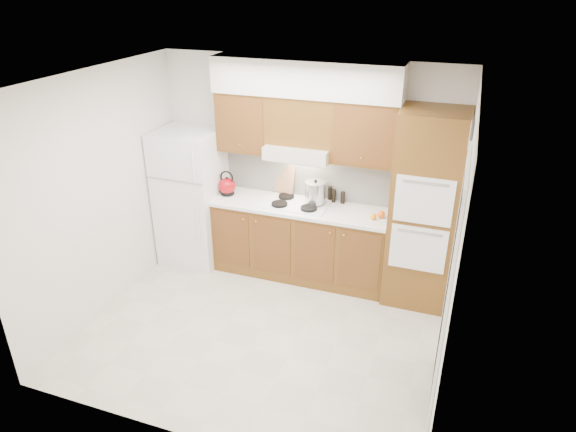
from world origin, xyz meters
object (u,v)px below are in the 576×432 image
(kettle, at_px, (227,186))
(stock_pot, at_px, (315,192))
(fridge, at_px, (192,197))
(oven_cabinet, at_px, (425,210))

(kettle, bearing_deg, stock_pot, 12.86)
(fridge, xyz_separation_m, oven_cabinet, (2.85, 0.03, 0.24))
(oven_cabinet, bearing_deg, fridge, -179.30)
(kettle, distance_m, stock_pot, 1.11)
(oven_cabinet, bearing_deg, kettle, 179.51)
(fridge, bearing_deg, kettle, 6.64)
(oven_cabinet, relative_size, kettle, 10.68)
(fridge, height_order, stock_pot, fridge)
(fridge, relative_size, oven_cabinet, 0.78)
(fridge, distance_m, kettle, 0.52)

